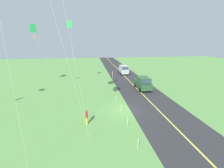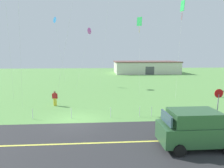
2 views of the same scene
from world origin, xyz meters
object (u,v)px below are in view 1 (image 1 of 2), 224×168
Objects in this scene: kite_orange_near at (70,26)px; stop_sign at (113,75)px; person_adult_near at (87,116)px; kite_blue_mid at (34,30)px; car_parked_east_far at (124,69)px; car_suv_foreground at (143,83)px.

stop_sign is at bearing -88.15° from kite_orange_near.
stop_sign is 0.22× the size of kite_orange_near.
kite_blue_mid is at bearing -15.41° from person_adult_near.
person_adult_near is 17.91m from kite_orange_near.
car_parked_east_far is 17.69m from kite_orange_near.
kite_orange_near reaches higher than car_suv_foreground.
person_adult_near is at bearing -144.83° from kite_blue_mid.
stop_sign is at bearing 154.28° from car_parked_east_far.
kite_orange_near is at bearing 127.17° from car_parked_east_far.
stop_sign is at bearing 46.82° from car_suv_foreground.
person_adult_near is 0.15× the size of kite_blue_mid.
kite_orange_near is at bearing 71.07° from car_suv_foreground.
car_suv_foreground is 13.20m from car_parked_east_far.
car_parked_east_far is 2.75× the size of person_adult_near.
car_suv_foreground is at bearing -108.93° from kite_orange_near.
car_suv_foreground and car_parked_east_far have the same top height.
stop_sign is 15.37m from kite_blue_mid.
car_suv_foreground is 1.72× the size of stop_sign.
car_parked_east_far reaches higher than person_adult_near.
stop_sign is (4.50, 4.79, 0.65)m from car_suv_foreground.
kite_orange_near is at bearing -49.28° from kite_blue_mid.
stop_sign is 0.24× the size of kite_blue_mid.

